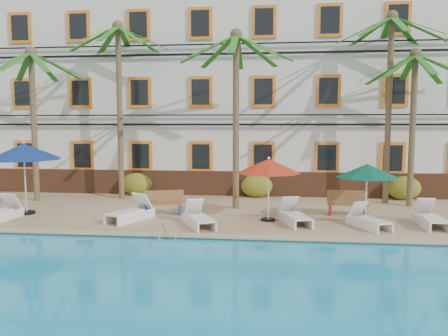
# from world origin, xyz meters

# --- Properties ---
(ground) EXTENTS (100.00, 100.00, 0.00)m
(ground) POSITION_xyz_m (0.00, 0.00, 0.00)
(ground) COLOR #384C23
(ground) RESTS_ON ground
(pool_deck) EXTENTS (30.00, 12.00, 0.25)m
(pool_deck) POSITION_xyz_m (0.00, 5.00, 0.12)
(pool_deck) COLOR tan
(pool_deck) RESTS_ON ground
(pool_coping) EXTENTS (30.00, 0.35, 0.06)m
(pool_coping) POSITION_xyz_m (0.00, -0.90, 0.28)
(pool_coping) COLOR tan
(pool_coping) RESTS_ON pool_deck
(hotel_building) EXTENTS (25.40, 6.44, 10.22)m
(hotel_building) POSITION_xyz_m (0.00, 9.98, 5.37)
(hotel_building) COLOR silver
(hotel_building) RESTS_ON pool_deck
(palm_a) EXTENTS (4.53, 4.53, 6.88)m
(palm_a) POSITION_xyz_m (-8.72, 4.68, 4.76)
(palm_a) COLOR brown
(palm_a) RESTS_ON pool_deck
(palm_b) EXTENTS (4.53, 4.53, 8.12)m
(palm_b) POSITION_xyz_m (-5.05, 5.61, 5.47)
(palm_b) COLOR brown
(palm_b) RESTS_ON pool_deck
(palm_c) EXTENTS (4.53, 4.53, 7.26)m
(palm_c) POSITION_xyz_m (0.46, 3.78, 4.98)
(palm_c) COLOR brown
(palm_c) RESTS_ON pool_deck
(palm_d) EXTENTS (4.53, 4.53, 8.25)m
(palm_d) POSITION_xyz_m (6.91, 5.65, 5.55)
(palm_d) COLOR brown
(palm_d) RESTS_ON pool_deck
(palm_e) EXTENTS (4.53, 4.53, 6.58)m
(palm_e) POSITION_xyz_m (7.75, 5.08, 4.57)
(palm_e) COLOR brown
(palm_e) RESTS_ON pool_deck
(shrub_left) EXTENTS (1.50, 0.90, 1.10)m
(shrub_left) POSITION_xyz_m (-4.64, 6.60, 0.80)
(shrub_left) COLOR #2C5C1A
(shrub_left) RESTS_ON pool_deck
(shrub_mid) EXTENTS (1.50, 0.90, 1.10)m
(shrub_mid) POSITION_xyz_m (1.22, 6.60, 0.80)
(shrub_mid) COLOR #2C5C1A
(shrub_mid) RESTS_ON pool_deck
(shrub_right) EXTENTS (1.50, 0.90, 1.10)m
(shrub_right) POSITION_xyz_m (7.97, 6.60, 0.80)
(shrub_right) COLOR #2C5C1A
(shrub_right) RESTS_ON pool_deck
(umbrella_blue) EXTENTS (2.82, 2.82, 2.81)m
(umbrella_blue) POSITION_xyz_m (-7.53, 1.80, 2.66)
(umbrella_blue) COLOR black
(umbrella_blue) RESTS_ON pool_deck
(umbrella_red) EXTENTS (2.31, 2.31, 2.31)m
(umbrella_red) POSITION_xyz_m (1.81, 1.61, 2.22)
(umbrella_red) COLOR black
(umbrella_red) RESTS_ON pool_deck
(umbrella_green) EXTENTS (2.16, 2.16, 2.17)m
(umbrella_green) POSITION_xyz_m (5.21, 1.56, 2.09)
(umbrella_green) COLOR black
(umbrella_green) RESTS_ON pool_deck
(lounger_a) EXTENTS (0.82, 1.96, 0.90)m
(lounger_a) POSITION_xyz_m (-7.87, 0.64, 0.54)
(lounger_a) COLOR white
(lounger_a) RESTS_ON pool_deck
(lounger_b) EXTENTS (1.44, 2.09, 0.93)m
(lounger_b) POSITION_xyz_m (-3.14, 1.14, 0.55)
(lounger_b) COLOR white
(lounger_b) RESTS_ON pool_deck
(lounger_c) EXTENTS (1.42, 1.97, 0.88)m
(lounger_c) POSITION_xyz_m (-0.54, 0.49, 0.54)
(lounger_c) COLOR white
(lounger_c) RESTS_ON pool_deck
(lounger_d) EXTENTS (1.18, 2.00, 0.89)m
(lounger_d) POSITION_xyz_m (2.72, 1.24, 0.54)
(lounger_d) COLOR white
(lounger_d) RESTS_ON pool_deck
(lounger_e) EXTENTS (1.30, 1.84, 0.82)m
(lounger_e) POSITION_xyz_m (5.16, 0.95, 0.52)
(lounger_e) COLOR white
(lounger_e) RESTS_ON pool_deck
(lounger_f) EXTENTS (0.70, 1.91, 0.90)m
(lounger_f) POSITION_xyz_m (7.30, 1.33, 0.54)
(lounger_f) COLOR white
(lounger_f) RESTS_ON pool_deck
(bench_left) EXTENTS (1.57, 0.88, 0.93)m
(bench_left) POSITION_xyz_m (-2.23, 2.23, 0.72)
(bench_left) COLOR olive
(bench_left) RESTS_ON pool_deck
(bench_right) EXTENTS (1.52, 0.54, 0.93)m
(bench_right) POSITION_xyz_m (4.82, 2.94, 0.72)
(bench_right) COLOR olive
(bench_right) RESTS_ON pool_deck
(pool_ladder) EXTENTS (0.54, 0.74, 0.74)m
(pool_ladder) POSITION_xyz_m (-1.20, -1.00, 0.25)
(pool_ladder) COLOR silver
(pool_ladder) RESTS_ON ground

